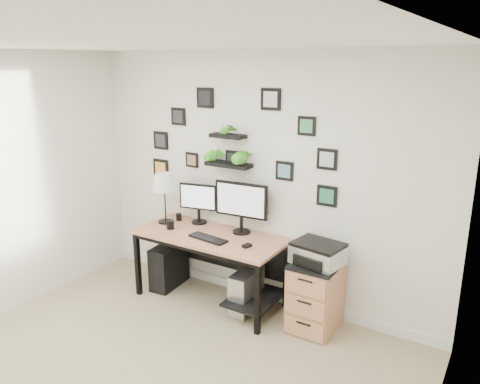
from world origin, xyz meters
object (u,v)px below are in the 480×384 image
Objects in this scene: table_lamp at (164,183)px; monitor_left at (198,200)px; monitor_right at (241,203)px; mug at (170,225)px; pc_tower_black at (169,265)px; desk at (214,245)px; file_cabinet at (315,295)px; pc_tower_grey at (246,291)px; printer at (318,253)px.

monitor_left is at bearing 27.99° from table_lamp.
monitor_right reaches higher than monitor_left.
monitor_left is 0.42m from table_lamp.
mug is 0.19× the size of pc_tower_black.
desk is 0.56m from monitor_left.
mug reaches higher than file_cabinet.
monitor_left is at bearing 29.52° from pc_tower_black.
file_cabinet is at bearing 6.44° from pc_tower_grey.
monitor_right is (0.22, 0.18, 0.45)m from desk.
table_lamp reaches higher than printer.
pc_tower_black is at bearing 141.04° from mug.
printer is (1.77, 0.05, 0.52)m from pc_tower_black.
desk is 0.53m from monitor_right.
monitor_left is 4.83× the size of mug.
monitor_right is 1.18m from file_cabinet.
monitor_left is at bearing 178.17° from monitor_right.
pc_tower_black is 1.76m from file_cabinet.
monitor_left is 1.50m from printer.
pc_tower_grey is at bearing -6.30° from pc_tower_black.
mug is (-0.15, -0.31, -0.22)m from monitor_left.
desk is at bearing 12.44° from mug.
monitor_left is 0.80× the size of table_lamp.
file_cabinet is (1.76, 0.05, 0.09)m from pc_tower_black.
desk is at bearing -177.04° from file_cabinet.
printer is (1.48, -0.15, -0.24)m from monitor_left.
monitor_left is at bearing 174.24° from printer.
desk is 0.53m from mug.
mug is (-0.71, -0.29, -0.28)m from monitor_right.
mug is at bearing -115.42° from monitor_left.
mug is 0.58m from pc_tower_black.
monitor_left is 0.57m from monitor_right.
desk is 0.89m from table_lamp.
table_lamp is 1.85m from printer.
pc_tower_grey is (1.04, -0.03, -0.03)m from pc_tower_black.
pc_tower_grey is at bearing -47.76° from monitor_right.
file_cabinet is (1.62, 0.17, -0.46)m from mug.
pc_tower_black is (-0.64, 0.01, -0.38)m from desk.
monitor_left is 0.92× the size of printer.
desk is 0.58m from pc_tower_grey.
table_lamp is (-0.33, -0.17, 0.19)m from monitor_left.
pc_tower_black is 1.01× the size of printer.
pc_tower_grey is (0.90, 0.09, -0.58)m from mug.
pc_tower_black is at bearing -178.43° from printer.
table_lamp is at bearing 177.59° from desk.
table_lamp is at bearing 177.27° from pc_tower_grey.
monitor_right is 1.20× the size of printer.
pc_tower_grey is at bearing -173.95° from printer.
desk reaches higher than file_cabinet.
monitor_right is at bearing 40.49° from desk.
monitor_right is 0.88× the size of file_cabinet.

